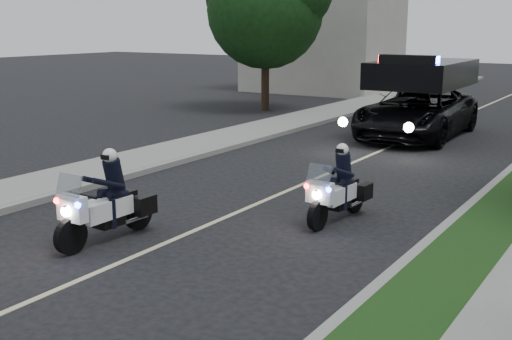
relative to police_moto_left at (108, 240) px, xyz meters
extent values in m
plane|color=black|center=(0.99, 0.52, 0.00)|extent=(120.00, 120.00, 0.00)
cube|color=gray|center=(-3.11, 10.52, 0.07)|extent=(0.20, 60.00, 0.15)
cube|color=gray|center=(-4.21, 10.52, 0.08)|extent=(2.00, 60.00, 0.16)
cube|color=#A8A396|center=(-9.01, 26.52, 3.50)|extent=(8.00, 6.00, 7.00)
cube|color=#BFB78C|center=(0.99, 10.52, 0.00)|extent=(0.12, 50.00, 0.01)
imported|color=black|center=(1.05, 13.89, 0.00)|extent=(3.08, 6.45, 3.11)
imported|color=black|center=(-1.48, 19.18, 0.00)|extent=(0.72, 1.68, 0.85)
imported|color=black|center=(-1.48, 19.18, 0.00)|extent=(0.57, 0.40, 1.52)
camera|label=1|loc=(8.36, -8.06, 3.89)|focal=45.30mm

